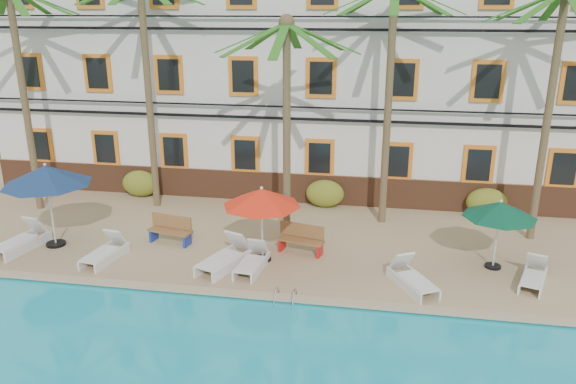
% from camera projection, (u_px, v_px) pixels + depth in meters
% --- Properties ---
extents(ground, '(100.00, 100.00, 0.00)m').
position_uv_depth(ground, '(240.00, 287.00, 16.42)').
color(ground, '#384C23').
rests_on(ground, ground).
extents(pool_deck, '(30.00, 12.00, 0.25)m').
position_uv_depth(pool_deck, '(273.00, 221.00, 21.06)').
color(pool_deck, tan).
rests_on(pool_deck, ground).
extents(pool_coping, '(30.00, 0.35, 0.06)m').
position_uv_depth(pool_coping, '(231.00, 293.00, 15.49)').
color(pool_coping, tan).
rests_on(pool_coping, pool_deck).
extents(hotel_building, '(25.40, 6.44, 10.22)m').
position_uv_depth(hotel_building, '(294.00, 66.00, 24.05)').
color(hotel_building, silver).
rests_on(hotel_building, pool_deck).
extents(palm_a, '(4.65, 4.65, 8.45)m').
position_uv_depth(palm_a, '(20.00, 68.00, 20.38)').
color(palm_a, brown).
rests_on(palm_a, pool_deck).
extents(palm_b, '(4.65, 4.65, 8.79)m').
position_uv_depth(palm_b, '(146.00, 62.00, 20.60)').
color(palm_b, brown).
rests_on(palm_b, pool_deck).
extents(palm_c, '(4.65, 4.65, 7.34)m').
position_uv_depth(palm_c, '(287.00, 97.00, 17.97)').
color(palm_c, brown).
rests_on(palm_c, pool_deck).
extents(palm_d, '(4.65, 4.65, 8.48)m').
position_uv_depth(palm_d, '(390.00, 72.00, 19.00)').
color(palm_d, brown).
rests_on(palm_d, pool_deck).
extents(palm_e, '(4.65, 4.65, 8.29)m').
position_uv_depth(palm_e, '(553.00, 81.00, 17.55)').
color(palm_e, brown).
rests_on(palm_e, pool_deck).
extents(shrub_left, '(1.50, 0.90, 1.10)m').
position_uv_depth(shrub_left, '(140.00, 183.00, 23.29)').
color(shrub_left, '#265E1A').
rests_on(shrub_left, pool_deck).
extents(shrub_mid, '(1.50, 0.90, 1.10)m').
position_uv_depth(shrub_mid, '(325.00, 194.00, 22.05)').
color(shrub_mid, '#265E1A').
rests_on(shrub_mid, pool_deck).
extents(shrub_right, '(1.50, 0.90, 1.10)m').
position_uv_depth(shrub_right, '(487.00, 202.00, 21.07)').
color(shrub_right, '#265E1A').
rests_on(shrub_right, pool_deck).
extents(umbrella_blue, '(2.84, 2.84, 2.83)m').
position_uv_depth(umbrella_blue, '(46.00, 175.00, 17.91)').
color(umbrella_blue, black).
rests_on(umbrella_blue, pool_deck).
extents(umbrella_red, '(2.42, 2.42, 2.42)m').
position_uv_depth(umbrella_red, '(262.00, 198.00, 16.93)').
color(umbrella_red, black).
rests_on(umbrella_red, pool_deck).
extents(umbrella_green, '(2.18, 2.18, 2.19)m').
position_uv_depth(umbrella_green, '(500.00, 210.00, 16.50)').
color(umbrella_green, black).
rests_on(umbrella_green, pool_deck).
extents(lounger_a, '(1.08, 2.10, 0.95)m').
position_uv_depth(lounger_a, '(22.00, 240.00, 18.30)').
color(lounger_a, silver).
rests_on(lounger_a, pool_deck).
extents(lounger_b, '(0.90, 1.88, 0.85)m').
position_uv_depth(lounger_b, '(105.00, 252.00, 17.51)').
color(lounger_b, silver).
rests_on(lounger_b, pool_deck).
extents(lounger_c, '(1.42, 2.19, 0.98)m').
position_uv_depth(lounger_c, '(225.00, 257.00, 17.03)').
color(lounger_c, silver).
rests_on(lounger_c, pool_deck).
extents(lounger_d, '(0.80, 1.80, 0.83)m').
position_uv_depth(lounger_d, '(252.00, 261.00, 16.87)').
color(lounger_d, silver).
rests_on(lounger_d, pool_deck).
extents(lounger_e, '(1.48, 1.93, 0.87)m').
position_uv_depth(lounger_e, '(412.00, 278.00, 15.80)').
color(lounger_e, silver).
rests_on(lounger_e, pool_deck).
extents(lounger_f, '(1.11, 1.77, 0.79)m').
position_uv_depth(lounger_f, '(534.00, 276.00, 15.98)').
color(lounger_f, silver).
rests_on(lounger_f, pool_deck).
extents(bench_left, '(1.56, 0.76, 0.93)m').
position_uv_depth(bench_left, '(171.00, 229.00, 18.75)').
color(bench_left, olive).
rests_on(bench_left, pool_deck).
extents(bench_right, '(1.57, 0.80, 0.93)m').
position_uv_depth(bench_right, '(302.00, 239.00, 18.01)').
color(bench_right, olive).
rests_on(bench_right, pool_deck).
extents(pool_ladder, '(0.54, 0.74, 0.74)m').
position_uv_depth(pool_ladder, '(286.00, 301.00, 15.16)').
color(pool_ladder, silver).
rests_on(pool_ladder, ground).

